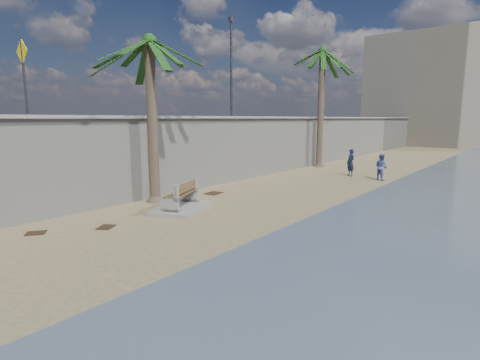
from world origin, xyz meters
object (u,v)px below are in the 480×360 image
Objects in this scene: palm_back at (323,53)px; person_b at (381,165)px; palm_mid at (149,43)px; bench_far at (181,198)px; person_a at (351,161)px.

person_b is (5.54, -3.28, -7.17)m from palm_back.
bench_far is at bearing -9.16° from palm_mid.
person_a is at bearing -39.03° from palm_back.
person_a is 1.12× the size of person_b.
palm_mid is 14.08m from person_b.
palm_mid reaches higher than bench_far.
palm_back reaches higher than person_a.
person_a is at bearing 82.02° from bench_far.
person_a is (3.58, -2.90, -7.07)m from palm_back.
person_b is at bearing 64.21° from palm_mid.
bench_far is 6.31m from palm_mid.
person_a reaches higher than bench_far.
palm_back is at bearing 173.03° from person_a.
palm_mid is at bearing -90.30° from palm_back.
palm_back is at bearing -4.93° from person_b.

